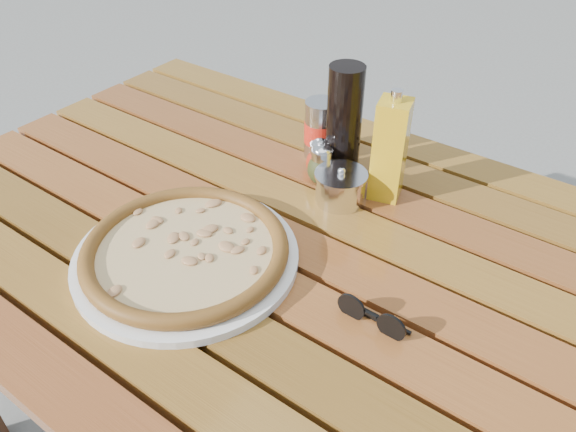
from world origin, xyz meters
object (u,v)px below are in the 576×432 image
Objects in this scene: pizza at (185,250)px; parmesan_tin at (340,187)px; pepper_shaker at (320,159)px; oregano_shaker at (322,165)px; soda_can at (321,130)px; olive_oil_cruet at (390,150)px; sunglasses at (372,317)px; plate at (186,257)px; dark_bottle at (344,123)px; table at (281,269)px.

parmesan_tin reaches higher than pizza.
pepper_shaker is (0.04, 0.33, 0.02)m from pizza.
soda_can reaches higher than oregano_shaker.
olive_oil_cruet reaches higher than soda_can.
oregano_shaker is 0.74× the size of sunglasses.
olive_oil_cruet reaches higher than plate.
pizza is at bearing -99.82° from dark_bottle.
dark_bottle is at bearing 120.67° from parmesan_tin.
plate is 0.92× the size of pizza.
dark_bottle is (0.06, 0.37, 0.09)m from pizza.
parmesan_tin reaches higher than plate.
pepper_shaker reaches higher than parmesan_tin.
olive_oil_cruet is (0.08, 0.21, 0.17)m from table.
pizza is at bearing -96.41° from pepper_shaker.
oregano_shaker is 0.68× the size of soda_can.
oregano_shaker is at bearing 153.97° from parmesan_tin.
plate is at bearing -89.19° from soda_can.
table is 0.19m from pizza.
pizza is at bearing -169.11° from sunglasses.
pizza is at bearing -115.74° from olive_oil_cruet.
soda_can is at bearing 122.82° from pepper_shaker.
pizza is 3.54× the size of sunglasses.
parmesan_tin is at bearing -43.62° from soda_can.
sunglasses is at bearing -47.52° from soda_can.
dark_bottle is 1.83× the size of soda_can.
table is 0.25m from sunglasses.
oregano_shaker is at bearing 101.18° from table.
soda_can is at bearing 124.58° from oregano_shaker.
pepper_shaker is at bearing 104.24° from table.
plate is at bearing -99.82° from dark_bottle.
pepper_shaker is at bearing -171.37° from olive_oil_cruet.
dark_bottle is at bearing 76.43° from oregano_shaker.
plate is 0.40m from olive_oil_cruet.
oregano_shaker is 0.37× the size of dark_bottle.
dark_bottle reaches higher than soda_can.
plate is 4.39× the size of oregano_shaker.
oregano_shaker is 0.09m from dark_bottle.
pizza is (0.00, 0.00, 0.02)m from plate.
sunglasses is at bearing -65.02° from olive_oil_cruet.
sunglasses reaches higher than pizza.
plate is 0.31m from sunglasses.
sunglasses is at bearing -45.54° from pepper_shaker.
parmesan_tin is at bearing 130.82° from sunglasses.
oregano_shaker is at bearing -48.78° from pepper_shaker.
pepper_shaker reaches higher than plate.
pepper_shaker is 0.02m from oregano_shaker.
olive_oil_cruet is (0.12, 0.04, 0.06)m from oregano_shaker.
sunglasses is at bearing -45.35° from oregano_shaker.
olive_oil_cruet is at bearing 115.42° from sunglasses.
parmesan_tin is at bearing -26.03° from oregano_shaker.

